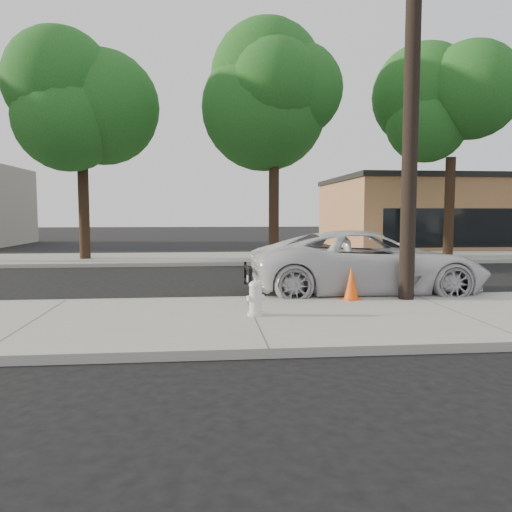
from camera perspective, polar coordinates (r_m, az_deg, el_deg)
The scene contains 12 objects.
ground at distance 13.63m, azimuth -1.93°, elevation -3.84°, with size 120.00×120.00×0.00m, color black.
near_sidewalk at distance 9.40m, azimuth -0.21°, elevation -7.40°, with size 90.00×4.40×0.15m, color gray.
far_sidewalk at distance 22.05m, azimuth -3.37°, elevation -0.26°, with size 90.00×5.00×0.15m, color gray.
curb_near at distance 11.55m, azimuth -1.25°, elevation -5.07°, with size 90.00×0.12×0.16m, color #9E9B93.
building_main at distance 33.93m, azimuth 24.23°, elevation 4.40°, with size 18.00×10.00×4.00m, color #A47244.
utility_pole at distance 11.92m, azimuth 17.34°, elevation 17.40°, with size 1.40×0.34×9.00m.
tree_b at distance 22.43m, azimuth -18.97°, elevation 15.16°, with size 4.34×4.20×8.45m.
tree_c at distance 21.84m, azimuth 2.74°, elevation 17.73°, with size 4.96×4.80×9.55m.
tree_d at distance 24.46m, azimuth 22.10°, elevation 14.70°, with size 4.50×4.35×8.75m.
police_cruiser at distance 12.96m, azimuth 12.58°, elevation -0.76°, with size 2.72×5.89×1.64m, color silver.
fire_hydrant at distance 9.46m, azimuth -0.05°, elevation -4.88°, with size 0.36×0.32×0.66m.
traffic_cone at distance 11.37m, azimuth 10.83°, elevation -3.10°, with size 0.48×0.48×0.74m.
Camera 1 is at (-0.87, -13.44, 2.09)m, focal length 35.00 mm.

